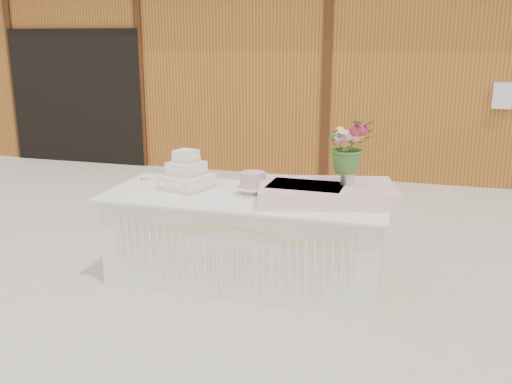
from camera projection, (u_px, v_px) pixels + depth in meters
The scene contains 9 objects.
ground at pixel (246, 280), 4.98m from camera, with size 80.00×80.00×0.00m, color beige.
barn at pixel (345, 60), 10.11m from camera, with size 12.60×4.60×3.30m.
cake_table at pixel (246, 238), 4.88m from camera, with size 2.40×1.00×0.77m.
wedding_cake at pixel (187, 176), 4.97m from camera, with size 0.47×0.47×0.34m.
pink_cake_stand at pixel (253, 182), 4.77m from camera, with size 0.27×0.27×0.20m.
satin_runner at pixel (327, 193), 4.60m from camera, with size 1.08×0.63×0.14m, color beige.
flower_vase at pixel (348, 175), 4.57m from camera, with size 0.11×0.11×0.15m, color silver.
bouquet at pixel (349, 139), 4.49m from camera, with size 0.39×0.34×0.43m, color #41692A.
loose_flowers at pixel (141, 181), 5.21m from camera, with size 0.12×0.29×0.02m, color pink, non-canonical shape.
Camera 1 is at (1.36, -4.41, 2.04)m, focal length 40.00 mm.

